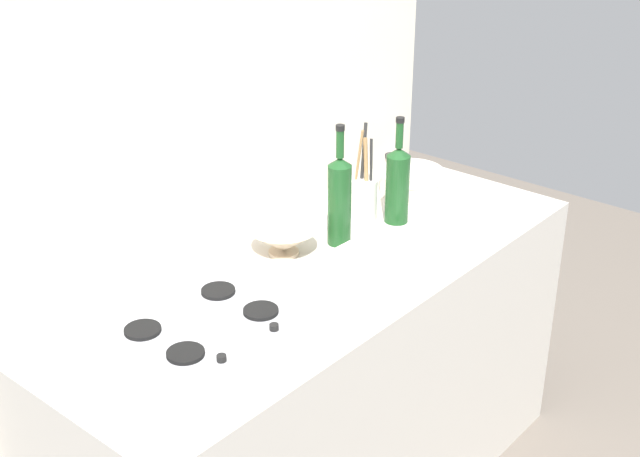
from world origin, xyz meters
name	(u,v)px	position (x,y,z in m)	size (l,w,h in m)	color
counter_block	(320,391)	(0.00, 0.00, 0.45)	(1.80, 0.70, 0.90)	beige
backsplash_panel	(226,165)	(0.00, 0.38, 1.12)	(1.90, 0.06, 2.24)	beige
stovetop_hob	(203,325)	(-0.46, 0.00, 0.91)	(0.52, 0.36, 0.04)	#B2B2B7
plate_stack	(412,181)	(0.63, 0.12, 0.94)	(0.22, 0.23, 0.08)	silver
wine_bottle_leftmost	(398,183)	(0.40, 0.01, 1.03)	(0.08, 0.08, 0.35)	#19471E
wine_bottle_mid_left	(339,199)	(0.15, 0.05, 1.05)	(0.07, 0.07, 0.38)	#19471E
mixing_bowl	(284,240)	(-0.01, 0.13, 0.95)	(0.21, 0.21, 0.08)	beige
butter_dish	(346,263)	(0.01, -0.09, 0.93)	(0.15, 0.10, 0.06)	silver
utensil_crock	(363,196)	(0.34, 0.11, 0.98)	(0.09, 0.09, 0.31)	silver
condiment_jar_front	(392,164)	(0.72, 0.27, 0.94)	(0.06, 0.06, 0.07)	#9E998C
cutting_board	(414,248)	(0.26, -0.15, 0.91)	(0.21, 0.19, 0.02)	silver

